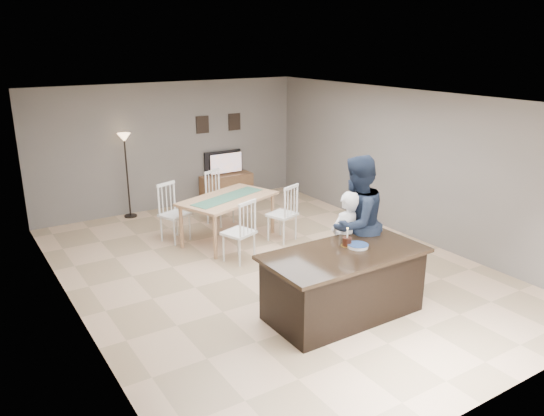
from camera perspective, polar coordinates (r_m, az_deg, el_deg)
floor at (r=8.64m, az=-0.16°, el=-6.45°), size 8.00×8.00×0.00m
room_shell at (r=8.11m, az=-0.17°, el=4.44°), size 8.00×8.00×8.00m
kitchen_island at (r=7.14m, az=7.68°, el=-8.03°), size 2.15×1.10×0.90m
tv_console at (r=12.20m, az=-4.89°, el=2.22°), size 1.20×0.40×0.60m
television at (r=12.12m, az=-5.12°, el=4.86°), size 0.91×0.12×0.53m
tv_screen_glow at (r=12.05m, az=-4.94°, el=4.82°), size 0.78×0.00×0.78m
picture_frames at (r=12.05m, az=-5.75°, el=9.06°), size 1.10×0.02×0.38m
doorway at (r=5.07m, az=-15.14°, el=-9.59°), size 0.00×2.10×2.65m
woman at (r=7.70m, az=7.98°, el=-3.63°), size 0.55×0.36×1.51m
man at (r=7.72m, az=9.01°, el=-1.69°), size 1.15×1.00×2.00m
birthday_cake at (r=7.15m, az=8.07°, el=-3.58°), size 0.17×0.17×0.26m
plate_stack at (r=7.13m, az=9.23°, el=-4.04°), size 0.28×0.28×0.04m
dining_table at (r=9.61m, az=-4.73°, el=0.34°), size 2.24×2.42×1.07m
floor_lamp at (r=11.14m, az=-15.50°, el=5.76°), size 0.26×0.26×1.75m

